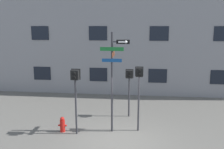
{
  "coord_description": "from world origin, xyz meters",
  "views": [
    {
      "loc": [
        0.83,
        -9.61,
        4.71
      ],
      "look_at": [
        -0.37,
        0.9,
        2.62
      ],
      "focal_mm": 40.0,
      "sensor_mm": 36.0,
      "label": 1
    }
  ],
  "objects_px": {
    "pedestrian_signal_across": "(129,79)",
    "fire_hydrant": "(62,125)",
    "pedestrian_signal_left": "(75,83)",
    "street_sign_pole": "(113,74)",
    "pedestrian_signal_right": "(139,82)"
  },
  "relations": [
    {
      "from": "street_sign_pole",
      "to": "pedestrian_signal_right",
      "type": "relative_size",
      "value": 1.52
    },
    {
      "from": "street_sign_pole",
      "to": "pedestrian_signal_right",
      "type": "distance_m",
      "value": 1.2
    },
    {
      "from": "street_sign_pole",
      "to": "fire_hydrant",
      "type": "xyz_separation_m",
      "value": [
        -2.26,
        -0.3,
        -2.31
      ]
    },
    {
      "from": "pedestrian_signal_left",
      "to": "pedestrian_signal_across",
      "type": "height_order",
      "value": "pedestrian_signal_left"
    },
    {
      "from": "pedestrian_signal_left",
      "to": "fire_hydrant",
      "type": "bearing_deg",
      "value": 167.13
    },
    {
      "from": "street_sign_pole",
      "to": "pedestrian_signal_right",
      "type": "xyz_separation_m",
      "value": [
        1.12,
        0.22,
        -0.38
      ]
    },
    {
      "from": "fire_hydrant",
      "to": "pedestrian_signal_across",
      "type": "bearing_deg",
      "value": 38.56
    },
    {
      "from": "pedestrian_signal_across",
      "to": "fire_hydrant",
      "type": "relative_size",
      "value": 3.57
    },
    {
      "from": "pedestrian_signal_left",
      "to": "fire_hydrant",
      "type": "relative_size",
      "value": 4.14
    },
    {
      "from": "pedestrian_signal_left",
      "to": "pedestrian_signal_across",
      "type": "bearing_deg",
      "value": 48.21
    },
    {
      "from": "pedestrian_signal_right",
      "to": "street_sign_pole",
      "type": "bearing_deg",
      "value": -169.03
    },
    {
      "from": "pedestrian_signal_left",
      "to": "pedestrian_signal_across",
      "type": "xyz_separation_m",
      "value": [
        2.18,
        2.44,
        -0.31
      ]
    },
    {
      "from": "fire_hydrant",
      "to": "pedestrian_signal_right",
      "type": "bearing_deg",
      "value": 8.62
    },
    {
      "from": "street_sign_pole",
      "to": "fire_hydrant",
      "type": "relative_size",
      "value": 6.35
    },
    {
      "from": "street_sign_pole",
      "to": "pedestrian_signal_right",
      "type": "bearing_deg",
      "value": 10.97
    }
  ]
}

